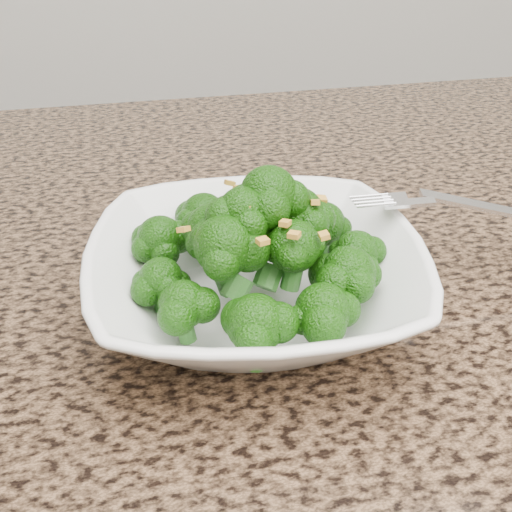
{
  "coord_description": "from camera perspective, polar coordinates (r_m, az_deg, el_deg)",
  "views": [
    {
      "loc": [
        -0.25,
        -0.12,
        1.19
      ],
      "look_at": [
        -0.16,
        0.27,
        0.95
      ],
      "focal_mm": 45.0,
      "sensor_mm": 36.0,
      "label": 1
    }
  ],
  "objects": [
    {
      "name": "granite_counter",
      "position": [
        0.58,
        14.93,
        -2.23
      ],
      "size": [
        1.64,
        1.04,
        0.03
      ],
      "primitive_type": "cube",
      "color": "brown",
      "rests_on": "cabinet"
    },
    {
      "name": "bowl",
      "position": [
        0.48,
        -0.0,
        -2.02
      ],
      "size": [
        0.27,
        0.27,
        0.06
      ],
      "primitive_type": "imported",
      "rotation": [
        0.0,
        0.0,
        -0.12
      ],
      "color": "white",
      "rests_on": "granite_counter"
    },
    {
      "name": "broccoli_pile",
      "position": [
        0.45,
        -0.0,
        5.23
      ],
      "size": [
        0.22,
        0.22,
        0.07
      ],
      "primitive_type": null,
      "color": "#185009",
      "rests_on": "bowl"
    },
    {
      "name": "garlic_topping",
      "position": [
        0.43,
        -0.0,
        10.01
      ],
      "size": [
        0.13,
        0.13,
        0.01
      ],
      "primitive_type": null,
      "color": "gold",
      "rests_on": "broccoli_pile"
    },
    {
      "name": "fork",
      "position": [
        0.53,
        14.77,
        4.66
      ],
      "size": [
        0.2,
        0.08,
        0.01
      ],
      "primitive_type": null,
      "rotation": [
        0.0,
        0.0,
        -0.24
      ],
      "color": "silver",
      "rests_on": "bowl"
    }
  ]
}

